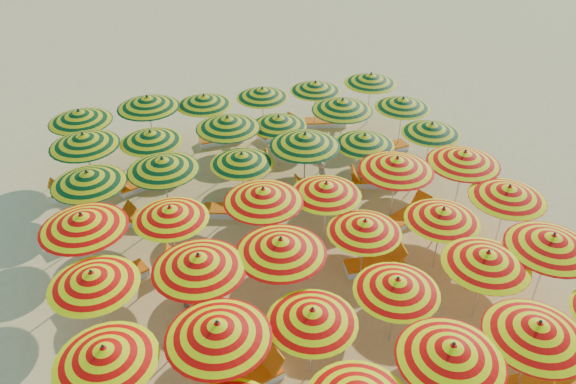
% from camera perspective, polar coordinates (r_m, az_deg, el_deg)
% --- Properties ---
extents(ground, '(120.00, 120.00, 0.00)m').
position_cam_1_polar(ground, '(17.31, 0.51, -5.26)').
color(ground, '#EDBD69').
rests_on(ground, ground).
extents(umbrella_3, '(2.64, 2.64, 2.39)m').
position_cam_1_polar(umbrella_3, '(12.09, 16.32, -15.33)').
color(umbrella_3, silver).
rests_on(umbrella_3, ground).
extents(umbrella_4, '(2.70, 2.70, 2.36)m').
position_cam_1_polar(umbrella_4, '(13.13, 24.03, -12.65)').
color(umbrella_4, silver).
rests_on(umbrella_4, ground).
extents(umbrella_6, '(2.84, 2.84, 2.28)m').
position_cam_1_polar(umbrella_6, '(12.30, -18.13, -15.38)').
color(umbrella_6, silver).
rests_on(umbrella_6, ground).
extents(umbrella_7, '(2.42, 2.42, 2.42)m').
position_cam_1_polar(umbrella_7, '(12.05, -7.15, -13.75)').
color(umbrella_7, silver).
rests_on(umbrella_7, ground).
extents(umbrella_8, '(2.53, 2.53, 2.18)m').
position_cam_1_polar(umbrella_8, '(12.55, 2.48, -12.44)').
color(umbrella_8, silver).
rests_on(umbrella_8, ground).
extents(umbrella_9, '(2.70, 2.70, 2.17)m').
position_cam_1_polar(umbrella_9, '(13.45, 11.04, -9.26)').
color(umbrella_9, silver).
rests_on(umbrella_9, ground).
extents(umbrella_10, '(2.63, 2.63, 2.30)m').
position_cam_1_polar(umbrella_10, '(14.55, 19.57, -6.38)').
color(umbrella_10, silver).
rests_on(umbrella_10, ground).
extents(umbrella_11, '(2.43, 2.43, 2.41)m').
position_cam_1_polar(umbrella_11, '(15.53, 25.25, -4.58)').
color(umbrella_11, silver).
rests_on(umbrella_11, ground).
extents(umbrella_12, '(2.18, 2.18, 2.28)m').
position_cam_1_polar(umbrella_12, '(14.00, -19.24, -8.30)').
color(umbrella_12, silver).
rests_on(umbrella_12, ground).
extents(umbrella_13, '(2.51, 2.51, 2.45)m').
position_cam_1_polar(umbrella_13, '(13.59, -9.05, -7.04)').
color(umbrella_13, silver).
rests_on(umbrella_13, ground).
extents(umbrella_14, '(2.74, 2.74, 2.45)m').
position_cam_1_polar(umbrella_14, '(13.88, -0.74, -5.49)').
color(umbrella_14, silver).
rests_on(umbrella_14, ground).
extents(umbrella_15, '(2.32, 2.32, 2.14)m').
position_cam_1_polar(umbrella_15, '(15.07, 7.80, -3.46)').
color(umbrella_15, silver).
rests_on(umbrella_15, ground).
extents(umbrella_16, '(2.65, 2.65, 2.19)m').
position_cam_1_polar(umbrella_16, '(15.85, 15.46, -2.21)').
color(umbrella_16, silver).
rests_on(umbrella_16, ground).
extents(umbrella_17, '(2.85, 2.85, 2.32)m').
position_cam_1_polar(umbrella_17, '(17.12, 21.49, -0.04)').
color(umbrella_17, silver).
rests_on(umbrella_17, ground).
extents(umbrella_18, '(2.55, 2.55, 2.46)m').
position_cam_1_polar(umbrella_18, '(15.59, -20.17, -2.81)').
color(umbrella_18, silver).
rests_on(umbrella_18, ground).
extents(umbrella_19, '(2.20, 2.20, 2.22)m').
position_cam_1_polar(umbrella_19, '(15.62, -11.86, -2.09)').
color(umbrella_19, silver).
rests_on(umbrella_19, ground).
extents(umbrella_20, '(2.71, 2.71, 2.41)m').
position_cam_1_polar(umbrella_20, '(15.71, -2.53, -0.30)').
color(umbrella_20, silver).
rests_on(umbrella_20, ground).
extents(umbrella_21, '(2.24, 2.24, 2.21)m').
position_cam_1_polar(umbrella_21, '(16.30, 3.90, 0.35)').
color(umbrella_21, silver).
rests_on(umbrella_21, ground).
extents(umbrella_22, '(2.95, 2.95, 2.46)m').
position_cam_1_polar(umbrella_22, '(17.30, 10.99, 2.80)').
color(umbrella_22, silver).
rests_on(umbrella_22, ground).
extents(umbrella_23, '(2.51, 2.51, 2.42)m').
position_cam_1_polar(umbrella_23, '(18.22, 17.47, 3.36)').
color(umbrella_23, silver).
rests_on(umbrella_23, ground).
extents(umbrella_24, '(2.87, 2.87, 2.35)m').
position_cam_1_polar(umbrella_24, '(17.54, -19.68, 1.37)').
color(umbrella_24, silver).
rests_on(umbrella_24, ground).
extents(umbrella_25, '(2.61, 2.61, 2.36)m').
position_cam_1_polar(umbrella_25, '(17.56, -12.62, 2.78)').
color(umbrella_25, silver).
rests_on(umbrella_25, ground).
extents(umbrella_26, '(2.22, 2.22, 2.16)m').
position_cam_1_polar(umbrella_26, '(17.83, -4.71, 3.42)').
color(umbrella_26, silver).
rests_on(umbrella_26, ground).
extents(umbrella_27, '(2.83, 2.83, 2.46)m').
position_cam_1_polar(umbrella_27, '(18.29, 1.74, 5.33)').
color(umbrella_27, silver).
rests_on(umbrella_27, ground).
extents(umbrella_28, '(2.55, 2.55, 2.16)m').
position_cam_1_polar(umbrella_28, '(19.00, 7.79, 5.31)').
color(umbrella_28, silver).
rests_on(umbrella_28, ground).
extents(umbrella_29, '(2.17, 2.17, 2.17)m').
position_cam_1_polar(umbrella_29, '(20.13, 14.37, 6.28)').
color(umbrella_29, silver).
rests_on(umbrella_29, ground).
extents(umbrella_30, '(2.93, 2.93, 2.42)m').
position_cam_1_polar(umbrella_30, '(19.52, -20.06, 5.00)').
color(umbrella_30, silver).
rests_on(umbrella_30, ground).
extents(umbrella_31, '(2.80, 2.80, 2.24)m').
position_cam_1_polar(umbrella_31, '(19.42, -13.78, 5.49)').
color(umbrella_31, silver).
rests_on(umbrella_31, ground).
extents(umbrella_32, '(2.75, 2.75, 2.38)m').
position_cam_1_polar(umbrella_32, '(19.60, -6.15, 7.03)').
color(umbrella_32, silver).
rests_on(umbrella_32, ground).
extents(umbrella_33, '(2.41, 2.41, 2.13)m').
position_cam_1_polar(umbrella_33, '(20.08, -0.96, 7.22)').
color(umbrella_33, silver).
rests_on(umbrella_33, ground).
extents(umbrella_34, '(2.78, 2.78, 2.39)m').
position_cam_1_polar(umbrella_34, '(20.82, 5.56, 8.82)').
color(umbrella_34, silver).
rests_on(umbrella_34, ground).
extents(umbrella_35, '(2.33, 2.33, 2.21)m').
position_cam_1_polar(umbrella_35, '(21.67, 11.61, 8.86)').
color(umbrella_35, silver).
rests_on(umbrella_35, ground).
extents(umbrella_36, '(2.29, 2.29, 2.37)m').
position_cam_1_polar(umbrella_36, '(21.28, -20.43, 7.25)').
color(umbrella_36, silver).
rests_on(umbrella_36, ground).
extents(umbrella_37, '(2.86, 2.86, 2.44)m').
position_cam_1_polar(umbrella_37, '(21.46, -14.07, 8.85)').
color(umbrella_37, silver).
rests_on(umbrella_37, ground).
extents(umbrella_38, '(2.57, 2.57, 2.23)m').
position_cam_1_polar(umbrella_38, '(21.64, -8.53, 9.22)').
color(umbrella_38, silver).
rests_on(umbrella_38, ground).
extents(umbrella_39, '(2.17, 2.17, 2.17)m').
position_cam_1_polar(umbrella_39, '(22.15, -2.62, 10.04)').
color(umbrella_39, silver).
rests_on(umbrella_39, ground).
extents(umbrella_40, '(2.07, 2.07, 2.14)m').
position_cam_1_polar(umbrella_40, '(22.78, 2.80, 10.67)').
color(umbrella_40, silver).
rests_on(umbrella_40, ground).
extents(umbrella_41, '(2.51, 2.51, 2.28)m').
position_cam_1_polar(umbrella_41, '(23.40, 8.42, 11.33)').
color(umbrella_41, silver).
rests_on(umbrella_41, ground).
extents(lounger_3, '(1.77, 0.69, 0.69)m').
position_cam_1_polar(lounger_3, '(14.81, 24.23, -17.26)').
color(lounger_3, white).
rests_on(lounger_3, ground).
extents(lounger_4, '(1.82, 1.02, 0.69)m').
position_cam_1_polar(lounger_4, '(13.68, -4.00, -18.62)').
color(lounger_4, white).
rests_on(lounger_4, ground).
extents(lounger_5, '(1.79, 0.77, 0.69)m').
position_cam_1_polar(lounger_5, '(16.55, 8.90, -7.32)').
color(lounger_5, white).
rests_on(lounger_5, ground).
extents(lounger_6, '(1.82, 1.20, 0.69)m').
position_cam_1_polar(lounger_6, '(16.60, -17.05, -8.54)').
color(lounger_6, white).
rests_on(lounger_6, ground).
extents(lounger_7, '(1.81, 0.92, 0.69)m').
position_cam_1_polar(lounger_7, '(16.68, -9.37, -6.97)').
color(lounger_7, white).
rests_on(lounger_7, ground).
extents(lounger_8, '(1.79, 0.76, 0.69)m').
position_cam_1_polar(lounger_8, '(16.79, -3.99, -6.18)').
color(lounger_8, white).
rests_on(lounger_8, ground).
extents(lounger_9, '(1.82, 1.22, 0.69)m').
position_cam_1_polar(lounger_9, '(18.60, 12.10, -2.36)').
color(lounger_9, white).
rests_on(lounger_9, ground).
extents(lounger_10, '(1.82, 1.21, 0.69)m').
position_cam_1_polar(lounger_10, '(18.55, -20.08, -4.04)').
color(lounger_10, white).
rests_on(lounger_10, ground).
extents(lounger_11, '(1.82, 1.21, 0.69)m').
position_cam_1_polar(lounger_11, '(18.54, -13.66, -2.74)').
color(lounger_11, white).
rests_on(lounger_11, ground).
extents(lounger_12, '(1.83, 1.14, 0.69)m').
position_cam_1_polar(lounger_12, '(18.51, -5.79, -1.87)').
color(lounger_12, white).
rests_on(lounger_12, ground).
extents(lounger_13, '(1.82, 0.95, 0.69)m').
position_cam_1_polar(lounger_13, '(19.42, 3.14, 0.21)').
color(lounger_13, white).
rests_on(lounger_13, ground).
extents(lounger_14, '(1.83, 1.12, 0.69)m').
position_cam_1_polar(lounger_14, '(20.09, 8.74, 1.11)').
color(lounger_14, white).
rests_on(lounger_14, ground).
extents(lounger_15, '(1.78, 0.73, 0.69)m').
position_cam_1_polar(lounger_15, '(20.60, -20.62, -0.00)').
color(lounger_15, white).
rests_on(lounger_15, ground).
extents(lounger_16, '(1.83, 1.13, 0.69)m').
position_cam_1_polar(lounger_16, '(20.38, -14.76, 0.82)').
color(lounger_16, white).
rests_on(lounger_16, ground).
extents(lounger_17, '(1.81, 0.92, 0.69)m').
position_cam_1_polar(lounger_17, '(20.81, -4.32, 2.73)').
color(lounger_17, white).
rests_on(lounger_17, ground).
extents(lounger_18, '(1.78, 0.75, 0.69)m').
position_cam_1_polar(lounger_18, '(22.12, 9.86, 4.37)').
color(lounger_18, white).
rests_on(lounger_18, ground).
extents(lounger_19, '(1.75, 0.63, 0.69)m').
position_cam_1_polar(lounger_19, '(22.63, -6.70, 5.40)').
color(lounger_19, white).
rests_on(lounger_19, ground).
extents(lounger_20, '(1.82, 1.21, 0.69)m').
position_cam_1_polar(lounger_20, '(23.02, -1.03, 6.18)').
color(lounger_20, white).
rests_on(lounger_20, ground).
extents(lounger_21, '(1.82, 0.97, 0.69)m').
position_cam_1_polar(lounger_21, '(23.81, 3.96, 7.12)').
color(lounger_21, white).
rests_on(lounger_21, ground).
extents(beachgoer_a, '(0.51, 0.61, 1.44)m').
position_cam_1_polar(beachgoer_a, '(18.89, 3.48, 1.19)').
color(beachgoer_a, tan).
rests_on(beachgoer_a, ground).
extents(beachgoer_b, '(0.80, 0.86, 1.41)m').
position_cam_1_polar(beachgoer_b, '(15.25, -9.86, -8.99)').
color(beachgoer_b, tan).
rests_on(beachgoer_b, ground).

